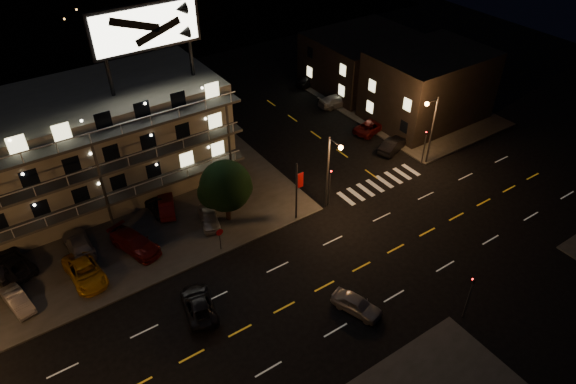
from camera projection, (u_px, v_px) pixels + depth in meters
ground at (305, 297)px, 41.33m from camera, size 140.00×140.00×0.00m
curb_nw at (60, 226)px, 48.23m from camera, size 44.00×24.00×0.15m
curb_ne at (401, 104)px, 67.97m from camera, size 16.00×24.00×0.15m
motel at (78, 147)px, 49.46m from camera, size 28.00×13.80×18.10m
side_bldg_front at (428, 86)px, 62.81m from camera, size 14.06×10.00×8.50m
side_bldg_back at (363, 60)px, 71.21m from camera, size 14.06×12.00×7.00m
streetlight_nc at (330, 167)px, 47.41m from camera, size 0.44×1.92×8.00m
streetlight_ne at (431, 124)px, 53.77m from camera, size 1.92×0.44×8.00m
signal_nw at (330, 183)px, 49.44m from camera, size 0.20×0.27×4.60m
signal_sw at (470, 294)px, 38.20m from camera, size 0.20×0.27×4.60m
signal_ne at (425, 143)px, 55.28m from camera, size 0.27×0.20×4.60m
banner_north at (297, 190)px, 47.11m from camera, size 0.83×0.16×6.40m
stop_sign at (220, 236)px, 44.62m from camera, size 0.91×0.11×2.61m
tree at (225, 187)px, 46.67m from camera, size 5.00×4.82×6.30m
lot_car_1 at (17, 300)px, 40.00m from camera, size 2.12×4.05×1.27m
lot_car_2 at (85, 272)px, 42.33m from camera, size 2.76×5.42×1.47m
lot_car_3 at (135, 243)px, 45.10m from camera, size 3.75×5.71×1.54m
lot_car_4 at (209, 217)px, 48.02m from camera, size 2.64×4.27×1.36m
lot_car_6 at (11, 263)px, 43.11m from camera, size 3.80×5.78×1.48m
lot_car_7 at (79, 244)px, 45.03m from camera, size 2.05×5.00×1.45m
lot_car_8 at (158, 206)px, 49.38m from camera, size 1.91×4.23×1.41m
lot_car_9 at (166, 206)px, 49.43m from camera, size 2.72×4.41×1.37m
side_car_0 at (393, 145)px, 58.52m from camera, size 4.71×2.80×1.47m
side_car_1 at (371, 126)px, 62.03m from camera, size 5.36×3.48×1.37m
side_car_2 at (337, 101)px, 67.34m from camera, size 5.30×2.60×1.48m
side_car_3 at (309, 80)px, 72.35m from camera, size 4.49×2.39×1.45m
road_car_east at (357, 304)px, 39.80m from camera, size 2.87×4.37×1.38m
road_car_west at (199, 305)px, 39.75m from camera, size 3.29×5.28×1.36m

